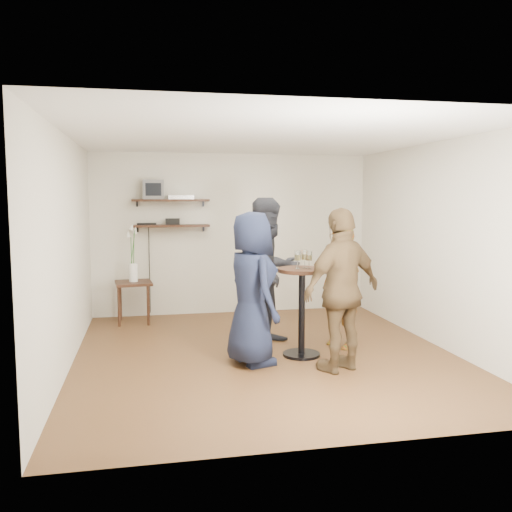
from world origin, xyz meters
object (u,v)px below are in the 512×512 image
Objects in this scene: crt_monitor at (153,190)px; person_navy at (251,288)px; radio at (173,222)px; person_brown at (342,290)px; drinks_table at (302,300)px; person_plaid at (341,286)px; dvd_deck at (181,197)px; person_dark at (269,271)px; side_table at (134,288)px.

person_navy is at bearing -68.93° from crt_monitor.
radio is 0.12× the size of person_brown.
person_navy is at bearing -74.48° from radio.
person_brown is at bearing -61.88° from radio.
person_plaid is (0.60, 0.29, 0.10)m from drinks_table.
dvd_deck is 1.82× the size of radio.
person_dark is at bearing -53.08° from crt_monitor.
radio is 0.35× the size of side_table.
person_dark is at bearing -41.52° from side_table.
drinks_table is 0.68× the size of person_plaid.
dvd_deck is at bearing -88.15° from person_brown.
drinks_table is at bearing -60.99° from radio.
person_brown reaches higher than drinks_table.
person_dark is at bearing -41.37° from person_navy.
dvd_deck reaches higher than radio.
person_plaid is at bearing 25.78° from drinks_table.
dvd_deck is 0.23× the size of person_navy.
drinks_table is (1.26, -2.51, -1.22)m from dvd_deck.
radio is (-0.13, 0.00, -0.38)m from dvd_deck.
crt_monitor reaches higher than person_navy.
drinks_table is 0.72m from person_dark.
radio reaches higher than side_table.
radio reaches higher than drinks_table.
side_table is 0.35× the size of person_brown.
person_dark is (1.00, -1.89, -0.95)m from dvd_deck.
crt_monitor is 2.60m from person_dark.
person_dark is at bearing -62.18° from dvd_deck.
side_table is at bearing -133.27° from crt_monitor.
drinks_table is (1.68, -2.51, -1.34)m from crt_monitor.
crt_monitor is 3.85m from person_brown.
side_table is (-0.61, -0.35, -0.99)m from radio.
person_plaid is (2.61, -1.87, 0.25)m from side_table.
radio is 0.21× the size of drinks_table.
person_brown is at bearing -130.58° from person_navy.
side_table is at bearing 132.82° from drinks_table.
person_plaid is 0.97m from person_brown.
crt_monitor is 1.56m from side_table.
radio is at bearing 29.34° from side_table.
dvd_deck is 0.38× the size of drinks_table.
drinks_table is at bearing -90.00° from person_brown.
radio reaches higher than person_plaid.
person_dark is 1.34m from person_brown.
radio is 0.12× the size of person_dark.
side_table is at bearing -74.89° from person_brown.
person_brown is (0.92, -0.43, 0.02)m from person_navy.
dvd_deck is 0.22× the size of person_brown.
crt_monitor is at bearing -159.95° from person_plaid.
person_brown is at bearing -57.91° from crt_monitor.
person_brown is at bearing -63.83° from dvd_deck.
radio is at bearing 98.17° from person_dark.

